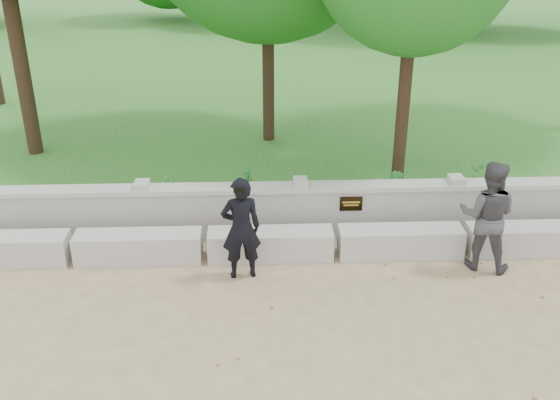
% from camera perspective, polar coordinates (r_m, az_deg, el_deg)
% --- Properties ---
extents(ground, '(80.00, 80.00, 0.00)m').
position_cam_1_polar(ground, '(8.14, 6.71, -11.74)').
color(ground, tan).
rests_on(ground, ground).
extents(lawn, '(40.00, 22.00, 0.25)m').
position_cam_1_polar(lawn, '(21.02, 1.01, 11.83)').
color(lawn, '#235B1E').
rests_on(lawn, ground).
extents(concrete_bench, '(11.90, 0.45, 0.45)m').
position_cam_1_polar(concrete_bench, '(9.61, 5.11, -3.93)').
color(concrete_bench, '#BAB8B0').
rests_on(concrete_bench, ground).
extents(parapet_wall, '(12.50, 0.35, 0.90)m').
position_cam_1_polar(parapet_wall, '(10.12, 4.68, -0.84)').
color(parapet_wall, '#AFADA5').
rests_on(parapet_wall, ground).
extents(man_main, '(0.61, 0.56, 1.55)m').
position_cam_1_polar(man_main, '(8.82, -3.58, -2.60)').
color(man_main, black).
rests_on(man_main, ground).
extents(visitor_left, '(1.00, 0.90, 1.68)m').
position_cam_1_polar(visitor_left, '(9.50, 18.42, -1.38)').
color(visitor_left, '#3C3D41').
rests_on(visitor_left, ground).
extents(shrub_a, '(0.34, 0.33, 0.54)m').
position_cam_1_polar(shrub_a, '(10.76, -10.13, 0.80)').
color(shrub_a, '#28762F').
rests_on(shrub_a, lawn).
extents(shrub_b, '(0.38, 0.38, 0.54)m').
position_cam_1_polar(shrub_b, '(10.93, 10.59, 1.14)').
color(shrub_b, '#28762F').
rests_on(shrub_b, lawn).
extents(shrub_c, '(0.61, 0.56, 0.58)m').
position_cam_1_polar(shrub_c, '(11.37, 18.27, 1.31)').
color(shrub_c, '#28762F').
rests_on(shrub_c, lawn).
extents(shrub_d, '(0.37, 0.39, 0.57)m').
position_cam_1_polar(shrub_d, '(10.93, -2.95, 1.63)').
color(shrub_d, '#28762F').
rests_on(shrub_d, lawn).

